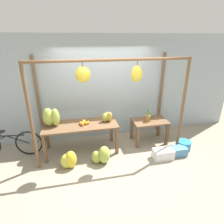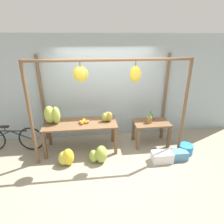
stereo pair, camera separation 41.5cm
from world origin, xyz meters
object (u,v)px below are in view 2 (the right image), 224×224
object	(u,v)px
banana_pile_ground_right	(99,155)
papaya_pile	(107,117)
parked_bicycle	(12,138)
fruit_crate_white	(162,157)
pineapple_cluster	(150,117)
blue_bucket	(185,149)
orange_pile	(84,122)
banana_pile_ground_left	(66,157)
banana_pile_on_table	(52,115)
fruit_crate_purple	(178,155)

from	to	relation	value
banana_pile_ground_right	papaya_pile	bearing A→B (deg)	68.08
banana_pile_ground_right	parked_bicycle	world-z (taller)	parked_bicycle
papaya_pile	parked_bicycle	bearing A→B (deg)	176.69
banana_pile_ground_right	fruit_crate_white	size ratio (longest dim) A/B	1.09
pineapple_cluster	blue_bucket	distance (m)	1.18
orange_pile	parked_bicycle	bearing A→B (deg)	174.02
pineapple_cluster	orange_pile	bearing A→B (deg)	-174.60
fruit_crate_white	parked_bicycle	world-z (taller)	parked_bicycle
banana_pile_ground_left	parked_bicycle	distance (m)	1.61
pineapple_cluster	fruit_crate_white	bearing A→B (deg)	-86.36
banana_pile_ground_right	fruit_crate_white	bearing A→B (deg)	-6.23
pineapple_cluster	banana_pile_ground_right	distance (m)	1.67
banana_pile_on_table	blue_bucket	world-z (taller)	banana_pile_on_table
banana_pile_ground_left	blue_bucket	bearing A→B (deg)	1.81
papaya_pile	orange_pile	bearing A→B (deg)	-174.96
papaya_pile	pineapple_cluster	bearing A→B (deg)	5.59
orange_pile	fruit_crate_purple	distance (m)	2.39
banana_pile_ground_left	orange_pile	bearing A→B (deg)	55.07
orange_pile	blue_bucket	bearing A→B (deg)	-11.14
banana_pile_ground_left	parked_bicycle	size ratio (longest dim) A/B	0.27
banana_pile_on_table	banana_pile_ground_left	xyz separation A→B (m)	(0.34, -0.68, -0.78)
orange_pile	blue_bucket	size ratio (longest dim) A/B	0.72
fruit_crate_white	banana_pile_ground_left	bearing A→B (deg)	176.03
orange_pile	pineapple_cluster	world-z (taller)	pineapple_cluster
orange_pile	fruit_crate_purple	world-z (taller)	orange_pile
orange_pile	fruit_crate_white	size ratio (longest dim) A/B	0.54
banana_pile_on_table	fruit_crate_purple	size ratio (longest dim) A/B	1.04
banana_pile_ground_left	fruit_crate_white	world-z (taller)	banana_pile_ground_left
banana_pile_on_table	banana_pile_ground_left	world-z (taller)	banana_pile_on_table
blue_bucket	pineapple_cluster	bearing A→B (deg)	139.30
papaya_pile	fruit_crate_purple	distance (m)	1.93
blue_bucket	orange_pile	bearing A→B (deg)	168.86
pineapple_cluster	fruit_crate_purple	size ratio (longest dim) A/B	0.80
orange_pile	parked_bicycle	xyz separation A→B (m)	(-1.81, 0.19, -0.45)
papaya_pile	banana_pile_ground_left	bearing A→B (deg)	-147.42
banana_pile_ground_left	banana_pile_ground_right	xyz separation A→B (m)	(0.74, 0.01, 0.01)
pineapple_cluster	parked_bicycle	xyz separation A→B (m)	(-3.54, 0.03, -0.42)
parked_bicycle	papaya_pile	world-z (taller)	papaya_pile
pineapple_cluster	parked_bicycle	distance (m)	3.56
parked_bicycle	orange_pile	bearing A→B (deg)	-5.98
banana_pile_ground_right	blue_bucket	distance (m)	2.15
banana_pile_ground_left	banana_pile_on_table	bearing A→B (deg)	116.81
banana_pile_ground_right	papaya_pile	xyz separation A→B (m)	(0.25, 0.62, 0.67)
banana_pile_on_table	pineapple_cluster	distance (m)	2.48
pineapple_cluster	banana_pile_ground_left	world-z (taller)	pineapple_cluster
orange_pile	banana_pile_ground_right	xyz separation A→B (m)	(0.33, -0.57, -0.59)
banana_pile_on_table	orange_pile	bearing A→B (deg)	-7.27
blue_bucket	parked_bicycle	bearing A→B (deg)	171.02
banana_pile_ground_left	fruit_crate_purple	world-z (taller)	banana_pile_ground_left
pineapple_cluster	banana_pile_on_table	bearing A→B (deg)	-178.43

